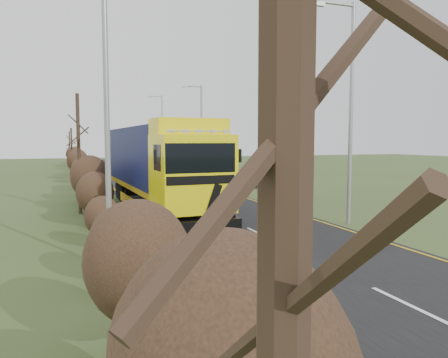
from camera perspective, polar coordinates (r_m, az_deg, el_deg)
ground at (r=20.80m, az=0.41°, el=-5.21°), size 160.00×160.00×0.00m
road at (r=30.28m, az=-6.20°, el=-2.01°), size 8.00×120.00×0.02m
layby at (r=41.66m, az=-0.79°, el=-0.06°), size 6.00×18.00×0.02m
lane_markings at (r=29.98m, az=-6.06°, el=-2.04°), size 7.52×116.00×0.01m
hedgerow at (r=27.19m, az=-17.52°, el=0.40°), size 2.24×102.04×6.05m
lorry at (r=22.41m, az=-8.81°, el=2.05°), size 3.31×16.28×4.51m
car_red_hatchback at (r=35.52m, az=3.04°, el=0.00°), size 1.78×3.64×1.19m
car_blue_sedan at (r=46.57m, az=-3.66°, el=1.22°), size 2.22×4.00×1.25m
streetlight_near at (r=19.91m, az=15.98°, el=9.44°), size 2.03×0.19×9.58m
streetlight_mid at (r=40.03m, az=-3.10°, el=6.57°), size 1.86×0.18×8.72m
streetlight_far at (r=62.39m, az=-8.19°, el=6.69°), size 2.13×0.20×10.07m
left_pole at (r=12.97m, az=-15.20°, el=13.97°), size 0.16×0.16×11.50m
speed_sign at (r=36.00m, az=-1.60°, el=1.89°), size 0.68×0.10×2.47m
warning_board at (r=47.65m, az=-5.34°, el=2.13°), size 0.81×0.11×2.13m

